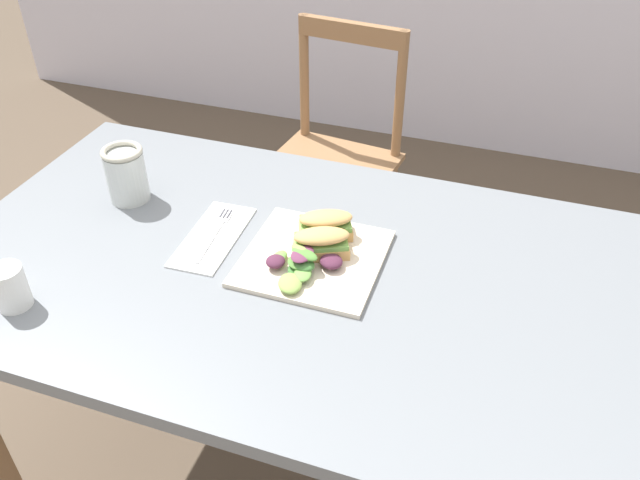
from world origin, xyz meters
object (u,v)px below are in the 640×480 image
object	(u,v)px
chair_wooden_far	(332,162)
fork_on_napkin	(216,230)
sandwich_half_back	(326,224)
mason_jar_iced_tea	(127,177)
sandwich_half_front	(321,242)
plate_lunch	(313,258)
dining_table	(303,313)
cup_extra_side	(10,287)

from	to	relation	value
chair_wooden_far	fork_on_napkin	size ratio (longest dim) A/B	4.68
sandwich_half_back	mason_jar_iced_tea	world-z (taller)	mason_jar_iced_tea
mason_jar_iced_tea	sandwich_half_front	bearing A→B (deg)	-7.64
chair_wooden_far	sandwich_half_back	distance (m)	0.88
plate_lunch	sandwich_half_back	bearing A→B (deg)	88.68
dining_table	cup_extra_side	xyz separation A→B (m)	(-0.45, -0.27, 0.16)
sandwich_half_front	mason_jar_iced_tea	world-z (taller)	mason_jar_iced_tea
sandwich_half_front	plate_lunch	bearing A→B (deg)	-137.96
plate_lunch	fork_on_napkin	world-z (taller)	plate_lunch
mason_jar_iced_tea	cup_extra_side	world-z (taller)	mason_jar_iced_tea
chair_wooden_far	plate_lunch	world-z (taller)	chair_wooden_far
dining_table	fork_on_napkin	bearing A→B (deg)	167.08
plate_lunch	sandwich_half_front	bearing A→B (deg)	42.04
chair_wooden_far	fork_on_napkin	world-z (taller)	chair_wooden_far
plate_lunch	cup_extra_side	xyz separation A→B (m)	(-0.46, -0.29, 0.04)
chair_wooden_far	sandwich_half_front	xyz separation A→B (m)	(0.25, -0.83, 0.33)
dining_table	chair_wooden_far	xyz separation A→B (m)	(-0.22, 0.87, -0.17)
dining_table	mason_jar_iced_tea	size ratio (longest dim) A/B	11.47
dining_table	cup_extra_side	distance (m)	0.55
chair_wooden_far	sandwich_half_back	size ratio (longest dim) A/B	7.22
fork_on_napkin	mason_jar_iced_tea	size ratio (longest dim) A/B	1.50
chair_wooden_far	sandwich_half_back	bearing A→B (deg)	-73.06
dining_table	chair_wooden_far	size ratio (longest dim) A/B	1.63
sandwich_half_front	fork_on_napkin	distance (m)	0.23
chair_wooden_far	mason_jar_iced_tea	bearing A→B (deg)	-105.97
fork_on_napkin	cup_extra_side	bearing A→B (deg)	-127.60
plate_lunch	sandwich_half_front	world-z (taller)	sandwich_half_front
dining_table	fork_on_napkin	world-z (taller)	fork_on_napkin
sandwich_half_front	sandwich_half_back	distance (m)	0.06
plate_lunch	sandwich_half_back	distance (m)	0.08
plate_lunch	sandwich_half_back	world-z (taller)	sandwich_half_back
sandwich_half_back	fork_on_napkin	bearing A→B (deg)	-167.26
sandwich_half_front	cup_extra_side	distance (m)	0.56
sandwich_half_front	cup_extra_side	bearing A→B (deg)	-147.19
fork_on_napkin	mason_jar_iced_tea	distance (m)	0.25
fork_on_napkin	sandwich_half_front	bearing A→B (deg)	-2.05
chair_wooden_far	plate_lunch	distance (m)	0.93
sandwich_half_front	fork_on_napkin	xyz separation A→B (m)	(-0.23, 0.01, -0.03)
sandwich_half_back	mason_jar_iced_tea	distance (m)	0.46
chair_wooden_far	sandwich_half_front	world-z (taller)	chair_wooden_far
plate_lunch	mason_jar_iced_tea	xyz separation A→B (m)	(-0.46, 0.07, 0.05)
sandwich_half_front	sandwich_half_back	xyz separation A→B (m)	(-0.01, 0.06, 0.00)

